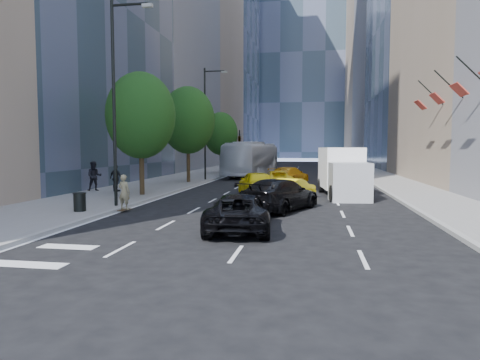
% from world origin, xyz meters
% --- Properties ---
extents(ground, '(160.00, 160.00, 0.00)m').
position_xyz_m(ground, '(0.00, 0.00, 0.00)').
color(ground, black).
rests_on(ground, ground).
extents(sidewalk_left, '(6.00, 120.00, 0.15)m').
position_xyz_m(sidewalk_left, '(-9.00, 30.00, 0.07)').
color(sidewalk_left, slate).
rests_on(sidewalk_left, ground).
extents(sidewalk_right, '(4.00, 120.00, 0.15)m').
position_xyz_m(sidewalk_right, '(10.00, 30.00, 0.07)').
color(sidewalk_right, slate).
rests_on(sidewalk_right, ground).
extents(tower_left_mid, '(20.00, 24.00, 45.00)m').
position_xyz_m(tower_left_mid, '(-22.00, 42.00, 22.50)').
color(tower_left_mid, slate).
rests_on(tower_left_mid, ground).
extents(tower_left_end, '(20.00, 28.00, 60.00)m').
position_xyz_m(tower_left_end, '(-22.00, 92.00, 30.00)').
color(tower_left_end, '#2F3D49').
rests_on(tower_left_end, ground).
extents(tower_right_far, '(20.00, 24.00, 50.00)m').
position_xyz_m(tower_right_far, '(22.00, 98.00, 25.00)').
color(tower_right_far, gray).
rests_on(tower_right_far, ground).
extents(tower_distant, '(40.00, 20.00, 90.00)m').
position_xyz_m(tower_distant, '(0.00, 120.00, 45.00)').
color(tower_distant, '#2F3D49').
rests_on(tower_distant, ground).
extents(lamp_near, '(2.13, 0.22, 10.00)m').
position_xyz_m(lamp_near, '(-6.32, 4.00, 5.81)').
color(lamp_near, black).
rests_on(lamp_near, sidewalk_left).
extents(lamp_far, '(2.13, 0.22, 10.00)m').
position_xyz_m(lamp_far, '(-6.32, 22.00, 5.81)').
color(lamp_far, black).
rests_on(lamp_far, sidewalk_left).
extents(tree_near, '(4.20, 4.20, 7.46)m').
position_xyz_m(tree_near, '(-7.20, 9.00, 4.97)').
color(tree_near, '#302412').
rests_on(tree_near, sidewalk_left).
extents(tree_mid, '(4.50, 4.50, 7.99)m').
position_xyz_m(tree_mid, '(-7.20, 19.00, 5.32)').
color(tree_mid, '#302412').
rests_on(tree_mid, sidewalk_left).
extents(tree_far, '(3.90, 3.90, 6.92)m').
position_xyz_m(tree_far, '(-7.20, 32.00, 4.62)').
color(tree_far, '#302412').
rests_on(tree_far, sidewalk_left).
extents(traffic_signal, '(2.48, 0.53, 5.20)m').
position_xyz_m(traffic_signal, '(-6.40, 40.00, 4.23)').
color(traffic_signal, black).
rests_on(traffic_signal, sidewalk_left).
extents(facade_flags, '(1.85, 13.30, 2.05)m').
position_xyz_m(facade_flags, '(10.64, 10.00, 6.18)').
color(facade_flags, black).
rests_on(facade_flags, ground).
extents(skateboarder, '(0.67, 0.50, 1.66)m').
position_xyz_m(skateboarder, '(-5.60, 3.00, 0.83)').
color(skateboarder, '#887D55').
rests_on(skateboarder, ground).
extents(black_sedan_lincoln, '(2.74, 5.08, 1.36)m').
position_xyz_m(black_sedan_lincoln, '(0.50, -0.53, 0.68)').
color(black_sedan_lincoln, black).
rests_on(black_sedan_lincoln, ground).
extents(black_sedan_mercedes, '(4.02, 5.75, 1.55)m').
position_xyz_m(black_sedan_mercedes, '(1.59, 4.65, 0.77)').
color(black_sedan_mercedes, black).
rests_on(black_sedan_mercedes, ground).
extents(taxi_a, '(3.19, 4.87, 1.54)m').
position_xyz_m(taxi_a, '(-0.45, 11.50, 0.77)').
color(taxi_a, yellow).
rests_on(taxi_a, ground).
extents(taxi_b, '(2.78, 4.06, 1.27)m').
position_xyz_m(taxi_b, '(1.99, 9.00, 0.63)').
color(taxi_b, yellow).
rests_on(taxi_b, ground).
extents(taxi_c, '(2.96, 5.04, 1.32)m').
position_xyz_m(taxi_c, '(0.50, 16.31, 0.66)').
color(taxi_c, yellow).
rests_on(taxi_c, ground).
extents(taxi_d, '(3.58, 5.30, 1.43)m').
position_xyz_m(taxi_d, '(1.20, 20.50, 0.71)').
color(taxi_d, orange).
rests_on(taxi_d, ground).
extents(city_bus, '(4.35, 13.29, 3.63)m').
position_xyz_m(city_bus, '(-3.20, 29.15, 1.82)').
color(city_bus, silver).
rests_on(city_bus, ground).
extents(box_truck, '(2.95, 6.55, 3.03)m').
position_xyz_m(box_truck, '(4.97, 11.29, 1.54)').
color(box_truck, white).
rests_on(box_truck, ground).
extents(pedestrian_a, '(1.19, 1.09, 1.97)m').
position_xyz_m(pedestrian_a, '(-11.20, 10.58, 1.13)').
color(pedestrian_a, black).
rests_on(pedestrian_a, sidewalk_left).
extents(pedestrian_b, '(1.12, 0.76, 1.76)m').
position_xyz_m(pedestrian_b, '(-9.61, 10.46, 1.03)').
color(pedestrian_b, black).
rests_on(pedestrian_b, sidewalk_left).
extents(trash_can, '(0.54, 0.54, 0.80)m').
position_xyz_m(trash_can, '(-7.27, 1.95, 0.55)').
color(trash_can, black).
rests_on(trash_can, sidewalk_left).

